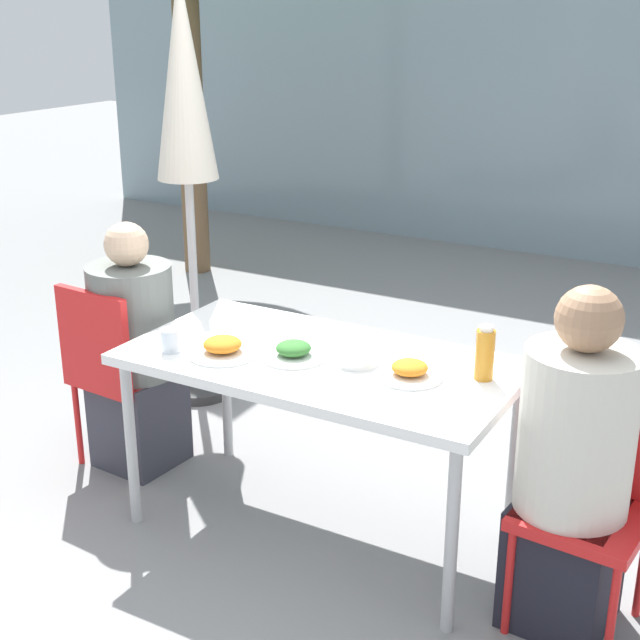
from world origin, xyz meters
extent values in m
plane|color=gray|center=(0.00, 0.00, 0.00)|extent=(24.00, 24.00, 0.00)
cube|color=gray|center=(0.00, 4.60, 1.50)|extent=(10.00, 0.20, 3.00)
cube|color=white|center=(0.00, 0.00, 0.72)|extent=(1.48, 0.77, 0.04)
cylinder|color=#B7B7B7|center=(-0.68, -0.33, 0.35)|extent=(0.04, 0.04, 0.70)
cylinder|color=#B7B7B7|center=(0.68, -0.33, 0.35)|extent=(0.04, 0.04, 0.70)
cylinder|color=#B7B7B7|center=(-0.68, 0.33, 0.35)|extent=(0.04, 0.04, 0.70)
cylinder|color=#B7B7B7|center=(0.68, 0.33, 0.35)|extent=(0.04, 0.04, 0.70)
cube|color=red|center=(-1.04, 0.08, 0.42)|extent=(0.43, 0.43, 0.04)
cube|color=red|center=(-1.05, -0.10, 0.65)|extent=(0.40, 0.07, 0.42)
cylinder|color=red|center=(-1.20, 0.26, 0.20)|extent=(0.03, 0.03, 0.40)
cylinder|color=red|center=(-0.86, 0.24, 0.20)|extent=(0.03, 0.03, 0.40)
cylinder|color=red|center=(-1.22, -0.08, 0.20)|extent=(0.03, 0.03, 0.40)
cylinder|color=red|center=(-0.88, -0.10, 0.20)|extent=(0.03, 0.03, 0.40)
cube|color=#383842|center=(-0.99, 0.08, 0.22)|extent=(0.36, 0.36, 0.44)
cylinder|color=slate|center=(-0.99, 0.08, 0.69)|extent=(0.37, 0.37, 0.50)
sphere|color=beige|center=(-0.99, 0.08, 1.04)|extent=(0.19, 0.19, 0.19)
cube|color=red|center=(1.04, -0.09, 0.42)|extent=(0.43, 0.43, 0.04)
cube|color=red|center=(1.05, 0.09, 0.65)|extent=(0.40, 0.07, 0.42)
cylinder|color=red|center=(1.19, -0.27, 0.20)|extent=(0.03, 0.03, 0.40)
cylinder|color=red|center=(0.86, -0.24, 0.20)|extent=(0.03, 0.03, 0.40)
cylinder|color=red|center=(0.88, 0.10, 0.20)|extent=(0.03, 0.03, 0.40)
cube|color=black|center=(0.99, -0.08, 0.22)|extent=(0.36, 0.36, 0.44)
cylinder|color=beige|center=(0.99, -0.08, 0.72)|extent=(0.37, 0.37, 0.55)
sphere|color=#9E7556|center=(0.99, -0.08, 1.10)|extent=(0.21, 0.21, 0.21)
cylinder|color=#333333|center=(-1.22, 0.82, 0.03)|extent=(0.36, 0.36, 0.05)
cylinder|color=#BCBCBC|center=(-1.22, 0.82, 1.09)|extent=(0.04, 0.04, 2.18)
cone|color=beige|center=(-1.22, 0.82, 1.68)|extent=(0.31, 0.31, 1.01)
cylinder|color=white|center=(-0.08, -0.06, 0.75)|extent=(0.24, 0.24, 0.01)
ellipsoid|color=#33702D|center=(-0.08, -0.06, 0.78)|extent=(0.13, 0.13, 0.05)
cylinder|color=white|center=(0.37, -0.01, 0.75)|extent=(0.24, 0.24, 0.01)
ellipsoid|color=orange|center=(0.37, -0.01, 0.78)|extent=(0.13, 0.13, 0.05)
cylinder|color=white|center=(-0.33, -0.16, 0.75)|extent=(0.27, 0.27, 0.01)
ellipsoid|color=orange|center=(-0.33, -0.16, 0.79)|extent=(0.15, 0.15, 0.06)
cylinder|color=#B7751E|center=(0.60, 0.11, 0.84)|extent=(0.07, 0.07, 0.18)
cylinder|color=white|center=(0.60, 0.11, 0.94)|extent=(0.05, 0.05, 0.02)
cylinder|color=silver|center=(-0.53, -0.23, 0.79)|extent=(0.08, 0.08, 0.09)
cylinder|color=white|center=(0.15, 0.01, 0.77)|extent=(0.15, 0.15, 0.05)
cylinder|color=brown|center=(-2.65, 2.71, 1.06)|extent=(0.20, 0.20, 2.13)
camera|label=1|loc=(1.54, -2.70, 2.01)|focal=50.00mm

